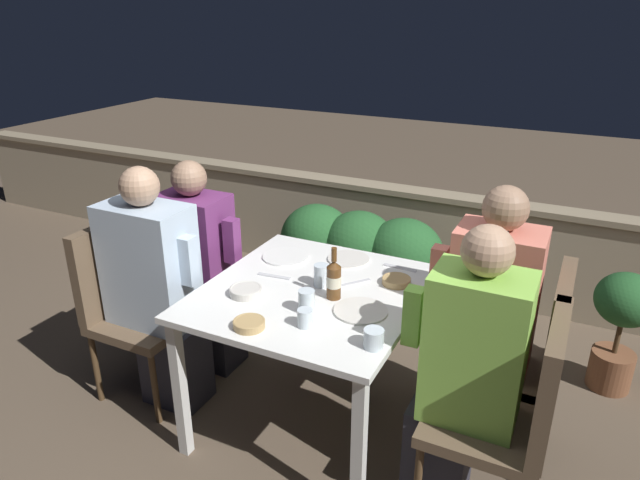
% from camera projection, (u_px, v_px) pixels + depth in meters
% --- Properties ---
extents(ground_plane, '(16.00, 16.00, 0.00)m').
position_uv_depth(ground_plane, '(313.00, 418.00, 2.92)').
color(ground_plane, brown).
extents(parapet_wall, '(9.00, 0.18, 0.74)m').
position_uv_depth(parapet_wall, '(417.00, 238.00, 4.18)').
color(parapet_wall, gray).
rests_on(parapet_wall, ground_plane).
extents(dining_table, '(0.97, 1.04, 0.74)m').
position_uv_depth(dining_table, '(313.00, 306.00, 2.67)').
color(dining_table, white).
rests_on(dining_table, ground_plane).
extents(planter_hedge, '(1.12, 0.47, 0.73)m').
position_uv_depth(planter_hedge, '(359.00, 259.00, 3.76)').
color(planter_hedge, brown).
rests_on(planter_hedge, ground_plane).
extents(chair_left_near, '(0.46, 0.46, 0.94)m').
position_uv_depth(chair_left_near, '(128.00, 295.00, 2.98)').
color(chair_left_near, brown).
rests_on(chair_left_near, ground_plane).
extents(person_blue_shirt, '(0.51, 0.26, 1.27)m').
position_uv_depth(person_blue_shirt, '(157.00, 290.00, 2.86)').
color(person_blue_shirt, '#282833').
rests_on(person_blue_shirt, ground_plane).
extents(chair_left_far, '(0.46, 0.46, 0.94)m').
position_uv_depth(chair_left_far, '(173.00, 268.00, 3.28)').
color(chair_left_far, brown).
rests_on(chair_left_far, ground_plane).
extents(person_purple_stripe, '(0.47, 0.26, 1.21)m').
position_uv_depth(person_purple_stripe, '(202.00, 266.00, 3.18)').
color(person_purple_stripe, '#282833').
rests_on(person_purple_stripe, ground_plane).
extents(chair_right_near, '(0.46, 0.46, 0.94)m').
position_uv_depth(chair_right_near, '(517.00, 406.00, 2.16)').
color(chair_right_near, brown).
rests_on(chair_right_near, ground_plane).
extents(person_green_blouse, '(0.47, 0.26, 1.26)m').
position_uv_depth(person_green_blouse, '(464.00, 373.00, 2.22)').
color(person_green_blouse, '#282833').
rests_on(person_green_blouse, ground_plane).
extents(chair_right_far, '(0.46, 0.46, 0.94)m').
position_uv_depth(chair_right_far, '(529.00, 352.00, 2.49)').
color(chair_right_far, brown).
rests_on(chair_right_far, ground_plane).
extents(person_coral_top, '(0.47, 0.26, 1.29)m').
position_uv_depth(person_coral_top, '(483.00, 322.00, 2.54)').
color(person_coral_top, '#282833').
rests_on(person_coral_top, ground_plane).
extents(beer_bottle, '(0.07, 0.07, 0.24)m').
position_uv_depth(beer_bottle, '(334.00, 279.00, 2.53)').
color(beer_bottle, brown).
rests_on(beer_bottle, dining_table).
extents(plate_0, '(0.22, 0.22, 0.01)m').
position_uv_depth(plate_0, '(348.00, 259.00, 2.94)').
color(plate_0, silver).
rests_on(plate_0, dining_table).
extents(plate_1, '(0.24, 0.24, 0.01)m').
position_uv_depth(plate_1, '(285.00, 257.00, 2.97)').
color(plate_1, white).
rests_on(plate_1, dining_table).
extents(plate_2, '(0.23, 0.23, 0.01)m').
position_uv_depth(plate_2, '(361.00, 311.00, 2.44)').
color(plate_2, silver).
rests_on(plate_2, dining_table).
extents(bowl_0, '(0.13, 0.13, 0.03)m').
position_uv_depth(bowl_0, '(249.00, 323.00, 2.32)').
color(bowl_0, tan).
rests_on(bowl_0, dining_table).
extents(bowl_1, '(0.14, 0.14, 0.03)m').
position_uv_depth(bowl_1, '(396.00, 280.00, 2.68)').
color(bowl_1, tan).
rests_on(bowl_1, dining_table).
extents(bowl_2, '(0.15, 0.15, 0.04)m').
position_uv_depth(bowl_2, '(246.00, 291.00, 2.58)').
color(bowl_2, beige).
rests_on(bowl_2, dining_table).
extents(glass_cup_0, '(0.06, 0.06, 0.08)m').
position_uv_depth(glass_cup_0, '(305.00, 318.00, 2.32)').
color(glass_cup_0, silver).
rests_on(glass_cup_0, dining_table).
extents(glass_cup_1, '(0.07, 0.07, 0.10)m').
position_uv_depth(glass_cup_1, '(306.00, 301.00, 2.43)').
color(glass_cup_1, silver).
rests_on(glass_cup_1, dining_table).
extents(glass_cup_2, '(0.08, 0.08, 0.08)m').
position_uv_depth(glass_cup_2, '(374.00, 339.00, 2.18)').
color(glass_cup_2, silver).
rests_on(glass_cup_2, dining_table).
extents(glass_cup_3, '(0.07, 0.07, 0.11)m').
position_uv_depth(glass_cup_3, '(321.00, 275.00, 2.65)').
color(glass_cup_3, silver).
rests_on(glass_cup_3, dining_table).
extents(fork_0, '(0.12, 0.15, 0.01)m').
position_uv_depth(fork_0, '(354.00, 283.00, 2.69)').
color(fork_0, silver).
rests_on(fork_0, dining_table).
extents(fork_1, '(0.17, 0.04, 0.01)m').
position_uv_depth(fork_1, '(274.00, 276.00, 2.75)').
color(fork_1, silver).
rests_on(fork_1, dining_table).
extents(fork_2, '(0.17, 0.03, 0.01)m').
position_uv_depth(fork_2, '(400.00, 268.00, 2.84)').
color(fork_2, silver).
rests_on(fork_2, dining_table).
extents(potted_plant, '(0.32, 0.32, 0.69)m').
position_uv_depth(potted_plant, '(622.00, 320.00, 3.01)').
color(potted_plant, brown).
rests_on(potted_plant, ground_plane).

